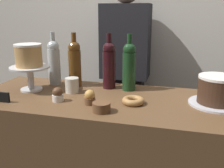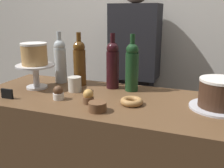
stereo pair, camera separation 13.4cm
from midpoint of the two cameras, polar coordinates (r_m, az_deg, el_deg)
The scene contains 16 objects.
back_wall at distance 2.13m, azimuth 10.46°, elevation 14.34°, with size 6.00×0.05×2.60m.
cake_stand_pedestal at distance 1.57m, azimuth -14.25°, elevation 2.51°, with size 0.22×0.22×0.14m.
white_layer_cake at distance 1.55m, azimuth -14.53°, elevation 6.46°, with size 0.15×0.15×0.13m.
silver_serving_platter at distance 1.35m, azimuth 25.09°, elevation -4.78°, with size 0.27×0.27×0.01m.
chocolate_round_cake at distance 1.33m, azimuth 25.46°, elevation -1.82°, with size 0.19×0.19×0.14m.
wine_bottle_green at distance 1.47m, azimuth 7.07°, elevation 3.92°, with size 0.08×0.08×0.33m.
wine_bottle_amber at distance 1.58m, azimuth -4.83°, elevation 4.84°, with size 0.08×0.08×0.33m.
wine_bottle_clear at distance 1.66m, azimuth -9.16°, elevation 5.20°, with size 0.08×0.08×0.33m.
wine_bottle_dark_red at distance 1.51m, azimuth 2.68°, elevation 4.37°, with size 0.08×0.08×0.33m.
cupcake_chocolate at distance 1.35m, azimuth -9.09°, elevation -2.01°, with size 0.06×0.06×0.07m.
cupcake_caramel at distance 1.28m, azimuth -2.31°, elevation -2.89°, with size 0.06×0.06×0.07m.
donut_maple at distance 1.28m, azimuth 7.37°, elevation -3.90°, with size 0.11×0.11×0.03m.
cookie_stack at distance 1.18m, azimuth -0.20°, elevation -5.08°, with size 0.08×0.08×0.04m.
price_sign_chalkboard at distance 1.44m, azimuth -19.84°, elevation -2.09°, with size 0.07×0.01×0.05m.
coffee_cup_ceramic at distance 1.48m, azimuth -5.72°, elevation -0.07°, with size 0.08×0.08×0.08m.
barista_figure at distance 2.02m, azimuth 6.80°, elevation 1.17°, with size 0.36×0.22×1.60m.
Camera 2 is at (0.45, -1.20, 1.35)m, focal length 41.21 mm.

